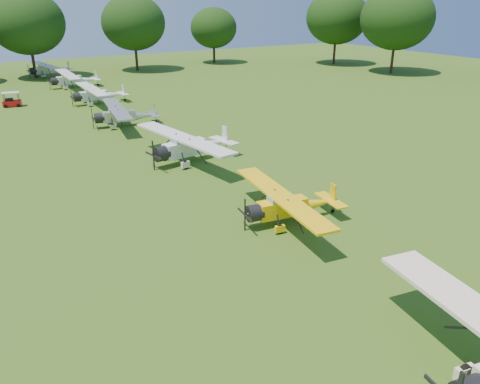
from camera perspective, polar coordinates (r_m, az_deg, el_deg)
The scene contains 9 objects.
ground at distance 29.57m, azimuth -1.66°, elevation -0.68°, with size 160.00×160.00×0.00m, color #264D13.
tree_belt at distance 29.43m, azimuth 4.28°, elevation 15.42°, with size 137.36×130.27×14.52m.
aircraft_2 at distance 26.13m, azimuth 6.04°, elevation -1.46°, with size 5.99×9.51×1.87m.
aircraft_3 at distance 36.06m, azimuth -6.10°, elevation 5.76°, with size 7.15×11.33×2.23m.
aircraft_4 at distance 47.51m, azimuth -14.03°, elevation 9.19°, with size 6.46×10.24×2.01m.
aircraft_5 at distance 58.68m, azimuth -16.97°, elevation 11.40°, with size 6.52×10.35×2.05m.
aircraft_6 at distance 70.72m, azimuth -19.72°, elevation 12.89°, with size 6.80×10.81×2.14m.
aircraft_7 at distance 82.54m, azimuth -22.31°, elevation 13.76°, with size 6.77×10.75×2.11m.
golf_cart at distance 60.80m, azimuth -26.08°, elevation 9.84°, with size 2.14×1.57×1.65m.
Camera 1 is at (-13.31, -23.66, 11.72)m, focal length 35.00 mm.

